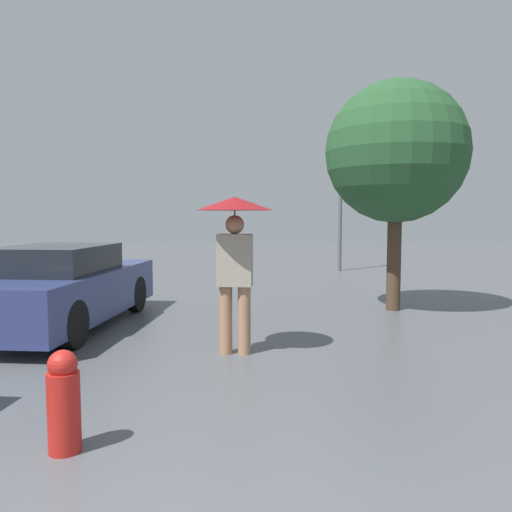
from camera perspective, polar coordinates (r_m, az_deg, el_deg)
name	(u,v)px	position (r m, az deg, el deg)	size (l,w,h in m)	color
pedestrian	(235,237)	(6.14, -2.44, 2.13)	(0.95, 0.95, 1.96)	#9E7051
parked_car_farthest	(63,288)	(8.30, -21.22, -3.42)	(1.63, 4.10, 1.28)	navy
tree	(396,153)	(9.47, 15.74, 11.27)	(2.54, 2.54, 4.13)	#473323
street_lamp	(341,183)	(15.93, 9.64, 8.20)	(0.33, 0.33, 4.12)	#515456
fire_hydrant	(64,401)	(4.02, -21.12, -15.25)	(0.23, 0.23, 0.75)	#B21E19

